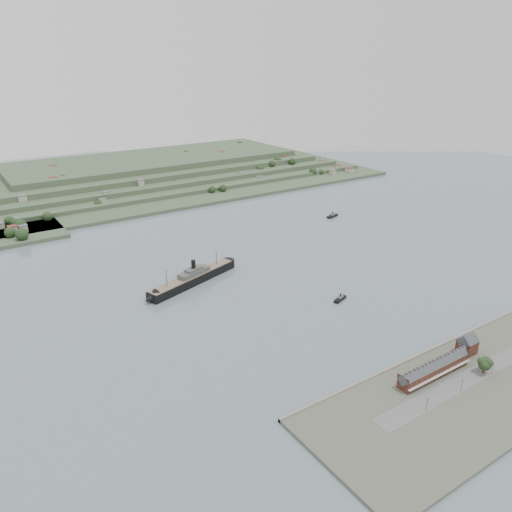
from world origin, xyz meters
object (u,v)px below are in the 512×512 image
gabled_building (467,344)px  tugboat (340,299)px  fig_tree (486,364)px  steamship (190,279)px  terrace_row (434,368)px

gabled_building → tugboat: 103.80m
fig_tree → tugboat: bearing=91.9°
steamship → tugboat: bearing=-47.3°
gabled_building → tugboat: bearing=97.9°
terrace_row → tugboat: (23.23, 106.61, -5.31)m
terrace_row → tugboat: terrace_row is taller
terrace_row → steamship: steamship is taller
terrace_row → tugboat: bearing=77.7°
fig_tree → gabled_building: bearing=62.5°
terrace_row → tugboat: 109.24m
terrace_row → fig_tree: 31.47m
steamship → gabled_building: bearing=-63.0°
steamship → fig_tree: bearing=-67.4°
tugboat → fig_tree: (4.09, -122.14, 7.05)m
terrace_row → fig_tree: (27.32, -15.53, 1.74)m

